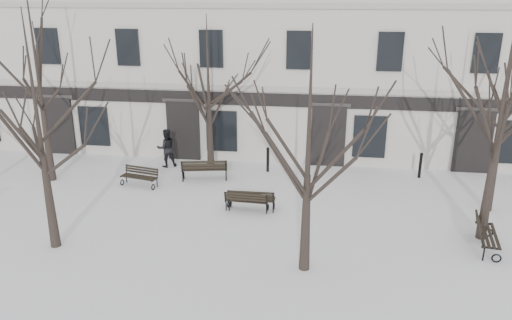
% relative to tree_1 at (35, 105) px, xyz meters
% --- Properties ---
extents(ground, '(100.00, 100.00, 0.00)m').
position_rel_tree_1_xyz_m(ground, '(5.30, 1.25, -4.71)').
color(ground, silver).
rests_on(ground, ground).
extents(building, '(40.40, 10.20, 11.40)m').
position_rel_tree_1_xyz_m(building, '(5.30, 14.21, 0.80)').
color(building, '#B9B4AB').
rests_on(building, ground).
extents(tree_1, '(5.28, 5.28, 7.54)m').
position_rel_tree_1_xyz_m(tree_1, '(0.00, 0.00, 0.00)').
color(tree_1, black).
rests_on(tree_1, ground).
extents(tree_2, '(5.03, 5.03, 7.19)m').
position_rel_tree_1_xyz_m(tree_2, '(8.17, -0.28, -0.22)').
color(tree_2, black).
rests_on(tree_2, ground).
extents(tree_3, '(5.35, 5.35, 7.64)m').
position_rel_tree_1_xyz_m(tree_3, '(14.02, 2.51, 0.06)').
color(tree_3, black).
rests_on(tree_3, ground).
extents(tree_4, '(6.10, 6.10, 8.71)m').
position_rel_tree_1_xyz_m(tree_4, '(-3.22, 5.58, 0.73)').
color(tree_4, black).
rests_on(tree_4, ground).
extents(tree_5, '(4.91, 4.91, 7.01)m').
position_rel_tree_1_xyz_m(tree_5, '(3.41, 7.95, -0.34)').
color(tree_5, black).
rests_on(tree_5, ground).
extents(tree_6, '(5.66, 5.66, 8.08)m').
position_rel_tree_1_xyz_m(tree_6, '(14.89, 4.91, 0.34)').
color(tree_6, black).
rests_on(tree_6, ground).
extents(bench_1, '(1.68, 0.69, 0.83)m').
position_rel_tree_1_xyz_m(bench_1, '(5.81, 3.52, -4.26)').
color(bench_1, black).
rests_on(bench_1, ground).
extents(bench_2, '(1.79, 0.67, 0.90)m').
position_rel_tree_1_xyz_m(bench_2, '(5.98, 3.60, -4.23)').
color(bench_2, black).
rests_on(bench_2, ground).
extents(bench_3, '(1.70, 0.92, 0.82)m').
position_rel_tree_1_xyz_m(bench_3, '(0.88, 5.45, -4.27)').
color(bench_3, black).
rests_on(bench_3, ground).
extents(bench_4, '(2.08, 1.09, 1.00)m').
position_rel_tree_1_xyz_m(bench_4, '(3.47, 6.46, -4.17)').
color(bench_4, black).
rests_on(bench_4, ground).
extents(bench_5, '(0.96, 1.95, 0.94)m').
position_rel_tree_1_xyz_m(bench_5, '(13.91, 1.81, -4.20)').
color(bench_5, black).
rests_on(bench_5, ground).
extents(bollard_a, '(0.15, 0.15, 1.17)m').
position_rel_tree_1_xyz_m(bollard_a, '(6.09, 7.94, -4.09)').
color(bollard_a, black).
rests_on(bollard_a, ground).
extents(bollard_b, '(0.15, 0.15, 1.18)m').
position_rel_tree_1_xyz_m(bollard_b, '(12.90, 8.11, -4.08)').
color(bollard_b, black).
rests_on(bollard_b, ground).
extents(pedestrian_b, '(1.12, 1.04, 1.84)m').
position_rel_tree_1_xyz_m(pedestrian_b, '(1.28, 7.98, -4.71)').
color(pedestrian_b, black).
rests_on(pedestrian_b, ground).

